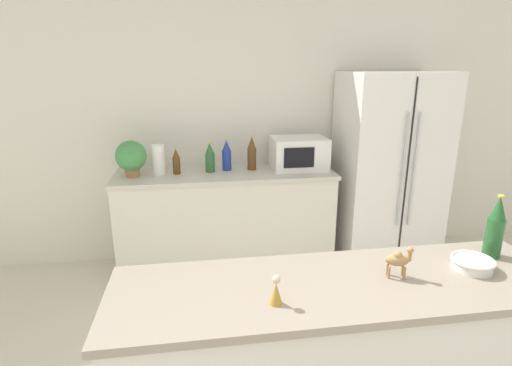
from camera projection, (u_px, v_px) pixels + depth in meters
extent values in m
cube|color=silver|center=(250.00, 125.00, 3.74)|extent=(8.00, 0.06, 2.55)
cube|color=silver|center=(226.00, 222.00, 3.63)|extent=(1.87, 0.60, 0.88)
cube|color=beige|center=(225.00, 173.00, 3.50)|extent=(1.90, 0.63, 0.03)
cube|color=silver|center=(388.00, 171.00, 3.67)|extent=(0.88, 0.66, 1.76)
cube|color=black|center=(406.00, 181.00, 3.35)|extent=(0.01, 0.01, 1.69)
cylinder|color=#B2B5BA|center=(403.00, 171.00, 3.30)|extent=(0.02, 0.02, 0.97)
cylinder|color=#B2B5BA|center=(414.00, 171.00, 3.32)|extent=(0.02, 0.02, 0.97)
cube|color=gray|center=(342.00, 286.00, 1.68)|extent=(1.95, 0.57, 0.03)
cylinder|color=#9E6B47|center=(132.00, 172.00, 3.33)|extent=(0.12, 0.12, 0.08)
sphere|color=#478E4C|center=(131.00, 156.00, 3.29)|extent=(0.25, 0.25, 0.25)
cylinder|color=white|center=(158.00, 160.00, 3.37)|extent=(0.11, 0.11, 0.25)
cube|color=white|center=(299.00, 153.00, 3.57)|extent=(0.48, 0.36, 0.28)
cube|color=black|center=(299.00, 158.00, 3.39)|extent=(0.26, 0.01, 0.17)
cylinder|color=brown|center=(252.00, 159.00, 3.54)|extent=(0.08, 0.08, 0.19)
cone|color=brown|center=(252.00, 142.00, 3.50)|extent=(0.08, 0.08, 0.11)
cylinder|color=gold|center=(252.00, 136.00, 3.48)|extent=(0.03, 0.03, 0.01)
cylinder|color=navy|center=(227.00, 161.00, 3.52)|extent=(0.08, 0.08, 0.17)
cone|color=navy|center=(226.00, 145.00, 3.48)|extent=(0.08, 0.08, 0.10)
cylinder|color=gold|center=(226.00, 139.00, 3.47)|extent=(0.03, 0.03, 0.01)
cylinder|color=brown|center=(177.00, 166.00, 3.40)|extent=(0.06, 0.06, 0.14)
cone|color=brown|center=(176.00, 153.00, 3.37)|extent=(0.06, 0.06, 0.08)
cylinder|color=gold|center=(176.00, 148.00, 3.36)|extent=(0.02, 0.02, 0.01)
cylinder|color=#2D6033|center=(210.00, 163.00, 3.46)|extent=(0.08, 0.08, 0.16)
cone|color=#2D6033|center=(210.00, 148.00, 3.43)|extent=(0.08, 0.08, 0.09)
cylinder|color=gold|center=(209.00, 143.00, 3.41)|extent=(0.03, 0.03, 0.01)
cylinder|color=#235628|center=(494.00, 238.00, 1.88)|extent=(0.08, 0.08, 0.19)
cone|color=#235628|center=(499.00, 208.00, 1.84)|extent=(0.08, 0.08, 0.11)
cylinder|color=gold|center=(501.00, 196.00, 1.82)|extent=(0.03, 0.03, 0.01)
cylinder|color=white|center=(472.00, 264.00, 1.78)|extent=(0.17, 0.17, 0.04)
torus|color=white|center=(473.00, 260.00, 1.78)|extent=(0.19, 0.19, 0.01)
ellipsoid|color=#A87F4C|center=(397.00, 260.00, 1.70)|extent=(0.11, 0.07, 0.05)
sphere|color=#A87F4C|center=(398.00, 255.00, 1.69)|extent=(0.04, 0.04, 0.04)
cylinder|color=#A87F4C|center=(410.00, 255.00, 1.69)|extent=(0.02, 0.02, 0.05)
sphere|color=#A87F4C|center=(410.00, 250.00, 1.68)|extent=(0.03, 0.03, 0.03)
cylinder|color=#A87F4C|center=(403.00, 270.00, 1.73)|extent=(0.01, 0.01, 0.05)
cylinder|color=#A87F4C|center=(404.00, 273.00, 1.70)|extent=(0.01, 0.01, 0.05)
cylinder|color=#A87F4C|center=(387.00, 269.00, 1.73)|extent=(0.01, 0.01, 0.05)
cylinder|color=#A87F4C|center=(389.00, 273.00, 1.70)|extent=(0.01, 0.01, 0.05)
cone|color=#B28933|center=(276.00, 294.00, 1.52)|extent=(0.05, 0.05, 0.09)
sphere|color=beige|center=(276.00, 279.00, 1.50)|extent=(0.03, 0.03, 0.03)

